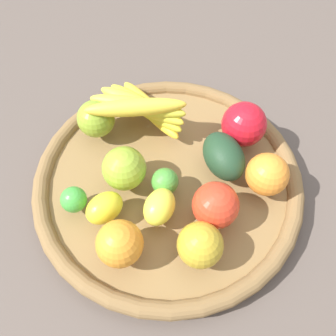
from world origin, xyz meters
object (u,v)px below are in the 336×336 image
(apple_0, at_px, (244,124))
(lime_0, at_px, (166,182))
(lime_1, at_px, (74,200))
(orange_0, at_px, (120,244))
(orange_1, at_px, (267,174))
(apple_3, at_px, (200,245))
(apple_4, at_px, (96,119))
(avocado, at_px, (224,156))
(lemon_0, at_px, (104,208))
(banana_bunch, at_px, (142,107))
(apple_1, at_px, (216,205))
(lemon_1, at_px, (159,207))
(apple_2, at_px, (124,168))

(apple_0, bearing_deg, lime_0, -132.02)
(lime_1, distance_m, orange_0, 0.11)
(orange_1, xyz_separation_m, lime_0, (-0.16, -0.03, -0.01))
(orange_0, bearing_deg, orange_1, 37.17)
(apple_3, xyz_separation_m, apple_4, (-0.21, 0.20, -0.00))
(apple_0, distance_m, lime_0, 0.17)
(avocado, distance_m, apple_0, 0.07)
(avocado, height_order, lemon_0, avocado)
(apple_0, bearing_deg, orange_0, -122.82)
(orange_0, height_order, apple_3, orange_0)
(orange_1, height_order, lime_1, orange_1)
(banana_bunch, bearing_deg, lime_0, -63.25)
(apple_3, bearing_deg, orange_1, 56.39)
(avocado, height_order, apple_1, apple_1)
(avocado, bearing_deg, lemon_1, -129.90)
(lemon_1, relative_size, apple_3, 0.94)
(lemon_1, height_order, apple_4, apple_4)
(banana_bunch, distance_m, apple_3, 0.27)
(apple_3, bearing_deg, apple_0, 78.53)
(lime_0, bearing_deg, avocado, 34.44)
(apple_2, height_order, apple_3, apple_2)
(apple_0, distance_m, apple_4, 0.26)
(lime_1, xyz_separation_m, apple_0, (0.25, 0.19, 0.02))
(orange_1, xyz_separation_m, apple_3, (-0.09, -0.14, -0.00))
(apple_1, bearing_deg, lemon_1, -172.43)
(apple_3, bearing_deg, avocado, 83.44)
(lime_1, height_order, banana_bunch, banana_bunch)
(lime_1, relative_size, banana_bunch, 0.24)
(orange_1, bearing_deg, apple_2, -172.47)
(orange_1, relative_size, lime_0, 1.56)
(orange_1, bearing_deg, avocado, 160.55)
(lime_1, relative_size, apple_0, 0.53)
(lemon_1, bearing_deg, banana_bunch, 109.85)
(lemon_1, xyz_separation_m, apple_4, (-0.14, 0.15, 0.01))
(lemon_0, bearing_deg, apple_3, -13.84)
(orange_1, bearing_deg, lemon_0, -158.04)
(apple_0, xyz_separation_m, apple_1, (-0.03, -0.16, -0.00))
(lime_1, distance_m, lemon_1, 0.14)
(orange_0, relative_size, apple_4, 1.03)
(apple_1, bearing_deg, orange_1, 42.88)
(orange_1, distance_m, banana_bunch, 0.25)
(lemon_0, bearing_deg, apple_0, 43.81)
(banana_bunch, bearing_deg, apple_3, -59.91)
(banana_bunch, height_order, lime_0, banana_bunch)
(lemon_1, distance_m, lemon_0, 0.08)
(apple_1, relative_size, apple_4, 1.07)
(banana_bunch, distance_m, orange_0, 0.26)
(banana_bunch, xyz_separation_m, lime_0, (0.07, -0.13, -0.02))
(orange_1, xyz_separation_m, apple_4, (-0.30, 0.07, -0.00))
(apple_0, bearing_deg, banana_bunch, 178.48)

